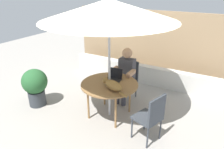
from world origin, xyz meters
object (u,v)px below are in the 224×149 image
(patio_umbrella, at_px, (109,10))
(potted_plant_near_fence, at_px, (35,85))
(chair_occupied, at_px, (128,77))
(cat, at_px, (113,85))
(potted_plant_by_chair, at_px, (112,66))
(laptop, at_px, (114,76))
(chair_empty, at_px, (151,115))
(patio_table, at_px, (109,86))
(person_seated, at_px, (125,72))

(patio_umbrella, distance_m, potted_plant_near_fence, 2.29)
(chair_occupied, height_order, cat, cat)
(potted_plant_by_chair, bearing_deg, laptop, -59.15)
(patio_umbrella, relative_size, chair_empty, 2.67)
(patio_umbrella, relative_size, cat, 3.82)
(patio_umbrella, xyz_separation_m, chair_empty, (0.97, -0.33, -1.56))
(patio_table, bearing_deg, chair_occupied, 90.00)
(laptop, bearing_deg, chair_occupied, 88.79)
(person_seated, bearing_deg, cat, -79.26)
(patio_umbrella, bearing_deg, patio_table, 0.00)
(person_seated, distance_m, potted_plant_by_chair, 1.56)
(chair_empty, relative_size, laptop, 2.73)
(patio_umbrella, xyz_separation_m, potted_plant_by_chair, (-0.98, 1.84, -1.81))
(person_seated, relative_size, laptop, 3.78)
(cat, bearing_deg, chair_occupied, 99.14)
(laptop, bearing_deg, patio_table, -86.33)
(chair_empty, bearing_deg, chair_occupied, 129.38)
(chair_empty, bearing_deg, patio_table, 161.30)
(patio_umbrella, height_order, laptop, patio_umbrella)
(chair_occupied, distance_m, potted_plant_near_fence, 2.04)
(patio_umbrella, xyz_separation_m, person_seated, (0.00, 0.70, -1.38))
(patio_table, bearing_deg, laptop, 93.67)
(laptop, xyz_separation_m, cat, (0.18, -0.39, 0.02))
(potted_plant_by_chair, bearing_deg, chair_occupied, -44.86)
(patio_umbrella, relative_size, potted_plant_by_chair, 4.85)
(person_seated, distance_m, potted_plant_near_fence, 1.96)
(chair_empty, height_order, person_seated, person_seated)
(chair_empty, height_order, laptop, laptop)
(laptop, xyz_separation_m, potted_plant_near_fence, (-1.57, -0.64, -0.30))
(person_seated, relative_size, potted_plant_near_fence, 1.46)
(chair_empty, bearing_deg, potted_plant_near_fence, -177.73)
(cat, distance_m, potted_plant_by_chair, 2.38)
(patio_umbrella, height_order, cat, patio_umbrella)
(chair_occupied, distance_m, laptop, 0.70)
(patio_table, xyz_separation_m, chair_occupied, (0.00, 0.86, -0.15))
(chair_occupied, bearing_deg, patio_umbrella, -90.00)
(chair_empty, xyz_separation_m, potted_plant_by_chair, (-1.96, 2.17, -0.25))
(patio_table, relative_size, chair_occupied, 1.25)
(patio_umbrella, bearing_deg, person_seated, 90.00)
(patio_umbrella, bearing_deg, cat, -46.56)
(laptop, bearing_deg, person_seated, 88.41)
(laptop, bearing_deg, potted_plant_near_fence, -157.80)
(chair_empty, xyz_separation_m, person_seated, (-0.97, 1.03, 0.17))
(potted_plant_near_fence, relative_size, potted_plant_by_chair, 1.72)
(patio_umbrella, xyz_separation_m, chair_occupied, (0.00, 0.86, -1.56))
(potted_plant_near_fence, xyz_separation_m, potted_plant_by_chair, (0.60, 2.27, -0.21))
(potted_plant_near_fence, height_order, potted_plant_by_chair, potted_plant_near_fence)
(patio_table, height_order, chair_occupied, chair_occupied)
(person_seated, distance_m, cat, 0.90)
(patio_table, distance_m, laptop, 0.24)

